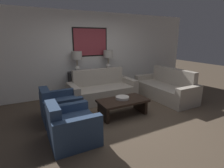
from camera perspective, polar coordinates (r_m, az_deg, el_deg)
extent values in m
plane|color=brown|center=(4.22, 5.25, -11.08)|extent=(20.00, 20.00, 0.00)
cube|color=silver|center=(5.95, -7.16, 9.80)|extent=(7.99, 0.10, 2.65)
cube|color=black|center=(5.88, -7.08, 13.41)|extent=(1.18, 0.01, 0.92)
cube|color=#9E3842|center=(5.87, -7.06, 13.41)|extent=(1.10, 0.02, 0.84)
cube|color=black|center=(5.86, -5.93, 0.55)|extent=(1.62, 0.38, 0.80)
cylinder|color=silver|center=(5.60, -11.18, 3.99)|extent=(0.14, 0.14, 0.02)
sphere|color=silver|center=(5.58, -11.23, 4.95)|extent=(0.17, 0.17, 0.17)
cylinder|color=#8C7A51|center=(5.55, -11.33, 6.84)|extent=(0.02, 0.02, 0.20)
cylinder|color=#B2ADA3|center=(5.53, -11.45, 9.14)|extent=(0.32, 0.32, 0.24)
cylinder|color=silver|center=(5.99, -1.22, 4.97)|extent=(0.14, 0.14, 0.02)
sphere|color=silver|center=(5.97, -1.23, 5.88)|extent=(0.17, 0.17, 0.17)
cylinder|color=#8C7A51|center=(5.94, -1.24, 7.64)|extent=(0.02, 0.02, 0.20)
cylinder|color=#B2ADA3|center=(5.92, -1.25, 9.80)|extent=(0.32, 0.32, 0.24)
cube|color=#ADA393|center=(5.19, -2.50, -3.44)|extent=(1.63, 0.68, 0.42)
cube|color=#ADA393|center=(5.50, -4.44, 0.27)|extent=(1.63, 0.18, 0.92)
cube|color=#ADA393|center=(4.95, -12.49, -3.68)|extent=(0.18, 0.86, 0.59)
cube|color=#ADA393|center=(5.67, 5.40, -1.02)|extent=(0.18, 0.86, 0.59)
cube|color=#ADA393|center=(5.64, 15.93, -2.53)|extent=(0.68, 1.63, 0.42)
cube|color=#ADA393|center=(5.87, 19.14, 0.42)|extent=(0.18, 1.63, 0.92)
cube|color=#ADA393|center=(6.33, 10.97, 0.46)|extent=(0.86, 0.18, 0.59)
cube|color=#ADA393|center=(5.10, 23.71, -4.07)|extent=(0.86, 0.18, 0.59)
cube|color=black|center=(4.23, 3.55, -5.46)|extent=(1.18, 0.63, 0.05)
cube|color=black|center=(4.07, -2.91, -9.29)|extent=(0.07, 0.51, 0.35)
cube|color=black|center=(4.58, 9.18, -6.68)|extent=(0.07, 0.51, 0.35)
cylinder|color=beige|center=(4.27, 3.45, -4.49)|extent=(0.33, 0.33, 0.06)
cube|color=navy|center=(4.29, -15.08, -7.96)|extent=(0.64, 0.59, 0.43)
cube|color=navy|center=(4.17, -20.78, -6.64)|extent=(0.18, 0.59, 0.76)
cube|color=navy|center=(3.91, -15.23, -8.97)|extent=(0.82, 0.14, 0.59)
cube|color=navy|center=(4.58, -17.28, -5.57)|extent=(0.82, 0.14, 0.59)
cube|color=navy|center=(3.40, -11.08, -14.05)|extent=(0.64, 0.59, 0.43)
cube|color=navy|center=(3.25, -18.36, -12.68)|extent=(0.18, 0.59, 0.76)
cube|color=navy|center=(3.03, -10.76, -16.10)|extent=(0.82, 0.14, 0.59)
cube|color=navy|center=(3.66, -14.21, -10.64)|extent=(0.82, 0.14, 0.59)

